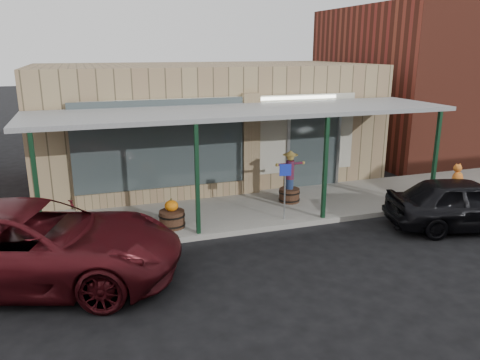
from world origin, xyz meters
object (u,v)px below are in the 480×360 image
object	(u,v)px
barrel_scarecrow	(290,185)
handicap_sign	(285,184)
barrel_pumpkin	(172,217)
car_maroon	(33,244)
parked_sedan	(466,203)

from	to	relation	value
barrel_scarecrow	handicap_sign	bearing A→B (deg)	-115.90
barrel_pumpkin	car_maroon	distance (m)	3.73
barrel_pumpkin	parked_sedan	world-z (taller)	parked_sedan
handicap_sign	parked_sedan	world-z (taller)	handicap_sign
barrel_pumpkin	handicap_sign	size ratio (longest dim) A/B	0.51
parked_sedan	car_maroon	distance (m)	10.83
barrel_scarecrow	handicap_sign	world-z (taller)	barrel_scarecrow
barrel_pumpkin	parked_sedan	bearing A→B (deg)	-16.76
car_maroon	barrel_scarecrow	bearing A→B (deg)	-50.60
barrel_scarecrow	barrel_pumpkin	bearing A→B (deg)	-162.15
barrel_pumpkin	car_maroon	world-z (taller)	car_maroon
barrel_pumpkin	parked_sedan	size ratio (longest dim) A/B	0.18
barrel_pumpkin	car_maroon	bearing A→B (deg)	-150.81
handicap_sign	barrel_pumpkin	bearing A→B (deg)	-177.97
handicap_sign	car_maroon	bearing A→B (deg)	-158.00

